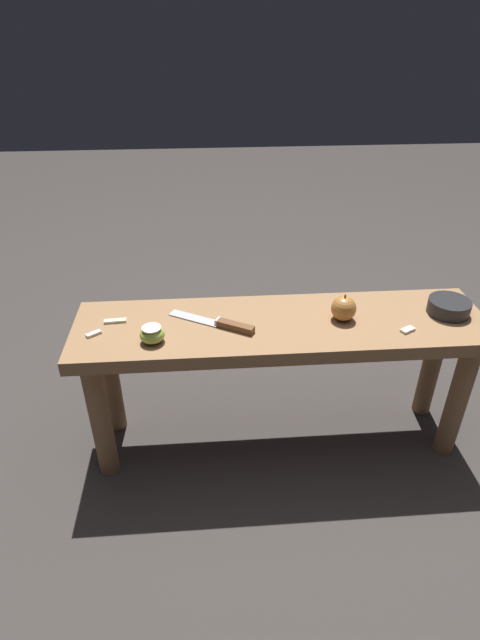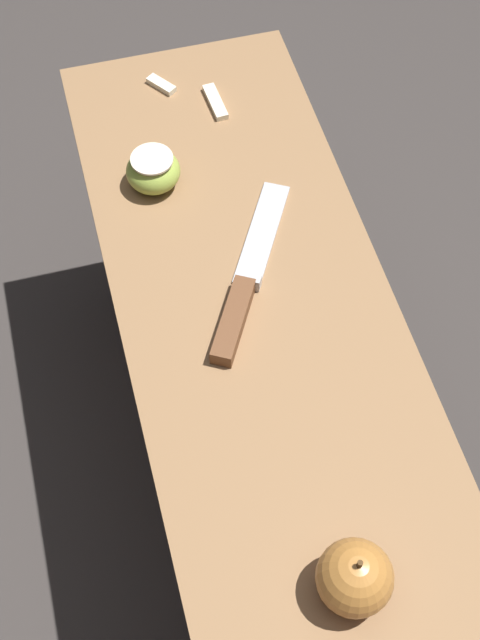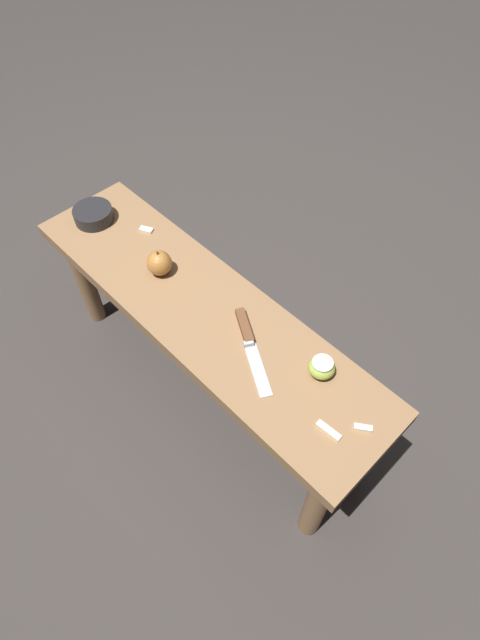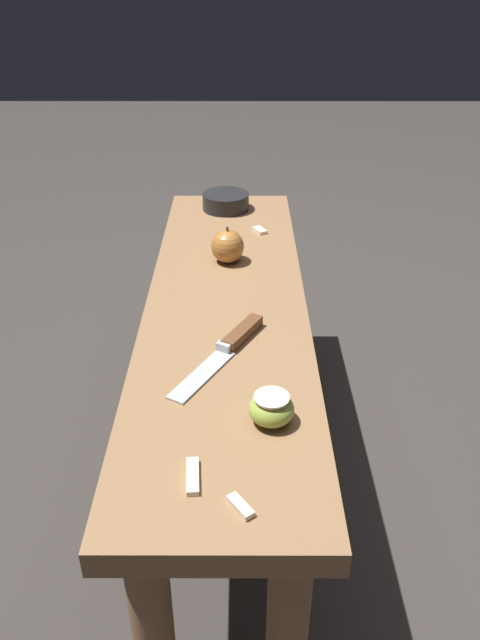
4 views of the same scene
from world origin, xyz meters
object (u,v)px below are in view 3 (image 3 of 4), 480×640
Objects in this scene: knife at (248,338)px; apple_cut at (322,367)px; wooden_bench at (203,325)px; bowl at (93,215)px; apple_whole at (161,262)px.

knife is 0.20m from apple_cut.
wooden_bench is 9.82× the size of bowl.
apple_cut reaches higher than bowl.
wooden_bench is at bearing -145.81° from knife.
knife is at bearing -178.59° from apple_whole.
knife is 3.00× the size of apple_whole.
apple_whole reaches higher than wooden_bench.
bowl reaches higher than knife.
wooden_bench is at bearing -178.74° from bowl.
apple_cut is at bearing -168.58° from wooden_bench.
apple_whole is (0.17, -0.00, 0.12)m from wooden_bench.
apple_whole is at bearing -177.23° from bowl.
wooden_bench is 17.91× the size of apple_cut.
knife is 2.01× the size of bowl.
apple_cut is 0.55× the size of bowl.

